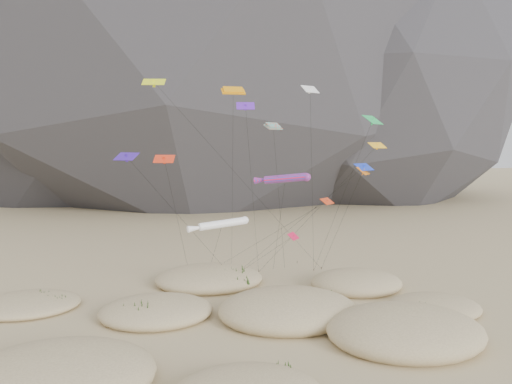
# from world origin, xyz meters

# --- Properties ---
(ground) EXTENTS (500.00, 500.00, 0.00)m
(ground) POSITION_xyz_m (0.00, 0.00, 0.00)
(ground) COLOR #CCB789
(ground) RESTS_ON ground
(dunes) EXTENTS (52.94, 39.52, 3.83)m
(dunes) POSITION_xyz_m (-1.11, 2.36, 0.72)
(dunes) COLOR #CCB789
(dunes) RESTS_ON ground
(dune_grass) EXTENTS (41.55, 29.74, 1.53)m
(dune_grass) POSITION_xyz_m (-0.83, 3.10, 0.86)
(dune_grass) COLOR black
(dune_grass) RESTS_ON ground
(kite_stakes) EXTENTS (18.43, 7.11, 0.30)m
(kite_stakes) POSITION_xyz_m (3.11, 23.21, 0.15)
(kite_stakes) COLOR #3F2D1E
(kite_stakes) RESTS_ON ground
(rainbow_tube_kite) EXTENTS (6.39, 10.92, 14.18)m
(rainbow_tube_kite) POSITION_xyz_m (4.79, 13.64, 13.40)
(rainbow_tube_kite) COLOR #FF1A45
(rainbow_tube_kite) RESTS_ON ground
(white_tube_kite) EXTENTS (6.94, 16.37, 9.53)m
(white_tube_kite) POSITION_xyz_m (-3.29, 9.54, 8.83)
(white_tube_kite) COLOR white
(white_tube_kite) RESTS_ON ground
(orange_parafoil) EXTENTS (2.85, 12.01, 24.24)m
(orange_parafoil) POSITION_xyz_m (-1.07, 14.61, 23.48)
(orange_parafoil) COLOR orange
(orange_parafoil) RESTS_ON ground
(multi_parafoil) EXTENTS (5.80, 14.36, 19.91)m
(multi_parafoil) POSITION_xyz_m (2.72, 9.85, 19.21)
(multi_parafoil) COLOR red
(multi_parafoil) RESTS_ON ground
(delta_kites) EXTENTS (32.79, 23.17, 24.56)m
(delta_kites) POSITION_xyz_m (4.11, 11.05, 17.36)
(delta_kites) COLOR #5A1FBA
(delta_kites) RESTS_ON ground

